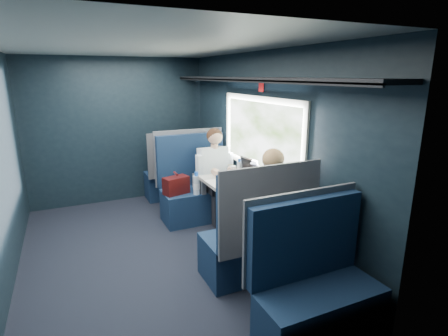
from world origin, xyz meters
name	(u,v)px	position (x,y,z in m)	size (l,w,h in m)	color
ground	(153,256)	(0.00, 0.00, -0.01)	(2.80, 4.20, 0.01)	black
room_shell	(148,129)	(0.02, 0.00, 1.48)	(3.00, 4.40, 2.40)	black
table	(234,189)	(1.03, 0.00, 0.66)	(0.62, 1.00, 0.74)	#54565E
seat_bay_near	(195,190)	(0.84, 0.87, 0.42)	(1.04, 0.62, 1.26)	#0C1C36
seat_bay_far	(256,240)	(0.85, -0.87, 0.41)	(1.04, 0.62, 1.26)	#0C1C36
seat_row_front	(177,174)	(0.85, 1.80, 0.41)	(1.04, 0.51, 1.16)	#0C1C36
seat_row_back	(315,291)	(0.85, -1.80, 0.41)	(1.04, 0.51, 1.16)	#0C1C36
man	(216,171)	(1.10, 0.70, 0.72)	(0.53, 0.56, 1.32)	black
woman	(269,202)	(1.10, -0.71, 0.73)	(0.53, 0.56, 1.32)	black
papers	(236,186)	(1.01, -0.12, 0.74)	(0.52, 0.76, 0.01)	white
laptop	(245,173)	(1.27, 0.15, 0.81)	(0.33, 0.40, 0.27)	silver
bottle_small	(239,168)	(1.28, 0.34, 0.83)	(0.06, 0.06, 0.21)	silver
cup	(233,170)	(1.23, 0.41, 0.79)	(0.08, 0.08, 0.10)	white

